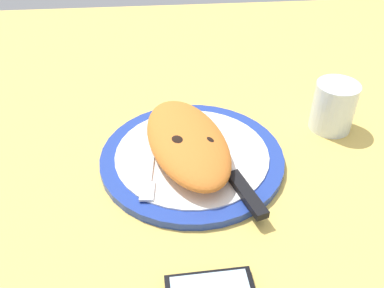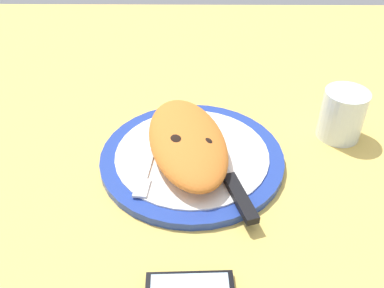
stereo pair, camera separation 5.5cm
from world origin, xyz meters
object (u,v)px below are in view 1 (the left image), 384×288
object	(u,v)px
water_glass	(333,109)
fork	(150,171)
plate	(192,157)
knife	(237,181)
calzone	(187,140)

from	to	relation	value
water_glass	fork	bearing A→B (deg)	-70.97
plate	water_glass	xyz separation A→B (cm)	(-7.64, 27.01, 3.23)
fork	knife	size ratio (longest dim) A/B	0.71
calzone	fork	world-z (taller)	calzone
knife	water_glass	bearing A→B (deg)	127.15
plate	knife	world-z (taller)	knife
fork	knife	xyz separation A→B (cm)	(3.88, 13.50, 0.29)
knife	calzone	bearing A→B (deg)	-139.50
water_glass	knife	bearing A→B (deg)	-52.85
calzone	plate	bearing A→B (deg)	68.15
water_glass	plate	bearing A→B (deg)	-74.21
fork	water_glass	xyz separation A→B (cm)	(-11.79, 34.18, 2.14)
fork	knife	distance (cm)	14.05
plate	calzone	size ratio (longest dim) A/B	1.16
calzone	fork	size ratio (longest dim) A/B	1.63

